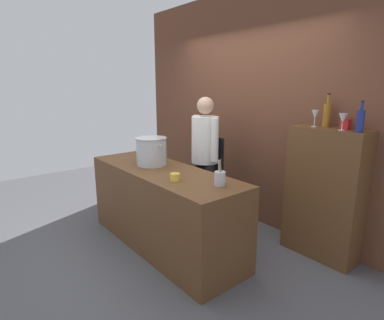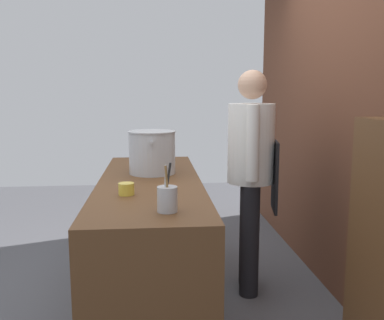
% 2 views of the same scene
% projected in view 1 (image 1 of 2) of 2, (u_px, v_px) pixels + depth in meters
% --- Properties ---
extents(ground_plane, '(8.00, 8.00, 0.00)m').
position_uv_depth(ground_plane, '(164.00, 244.00, 3.63)').
color(ground_plane, '#4C4C51').
extents(brick_back_panel, '(4.40, 0.10, 3.00)m').
position_uv_depth(brick_back_panel, '(250.00, 108.00, 4.14)').
color(brick_back_panel, brown).
rests_on(brick_back_panel, ground_plane).
extents(prep_counter, '(2.11, 0.70, 0.90)m').
position_uv_depth(prep_counter, '(163.00, 208.00, 3.53)').
color(prep_counter, brown).
rests_on(prep_counter, ground_plane).
extents(bar_cabinet, '(0.76, 0.32, 1.38)m').
position_uv_depth(bar_cabinet, '(324.00, 194.00, 3.27)').
color(bar_cabinet, brown).
rests_on(bar_cabinet, ground_plane).
extents(chef, '(0.52, 0.38, 1.66)m').
position_uv_depth(chef, '(205.00, 153.00, 3.97)').
color(chef, black).
rests_on(chef, ground_plane).
extents(stockpot_large, '(0.42, 0.36, 0.32)m').
position_uv_depth(stockpot_large, '(151.00, 151.00, 3.58)').
color(stockpot_large, '#B7BABF').
rests_on(stockpot_large, prep_counter).
extents(utensil_crock, '(0.10, 0.10, 0.25)m').
position_uv_depth(utensil_crock, '(220.00, 178.00, 2.86)').
color(utensil_crock, '#B7BABF').
rests_on(utensil_crock, prep_counter).
extents(butter_jar, '(0.09, 0.09, 0.07)m').
position_uv_depth(butter_jar, '(175.00, 177.00, 3.02)').
color(butter_jar, yellow).
rests_on(butter_jar, prep_counter).
extents(wine_bottle_amber, '(0.08, 0.08, 0.34)m').
position_uv_depth(wine_bottle_amber, '(327.00, 114.00, 3.18)').
color(wine_bottle_amber, '#8C5919').
rests_on(wine_bottle_amber, bar_cabinet).
extents(wine_bottle_cobalt, '(0.07, 0.07, 0.28)m').
position_uv_depth(wine_bottle_cobalt, '(360.00, 120.00, 2.83)').
color(wine_bottle_cobalt, navy).
rests_on(wine_bottle_cobalt, bar_cabinet).
extents(wine_glass_short, '(0.08, 0.08, 0.16)m').
position_uv_depth(wine_glass_short, '(343.00, 118.00, 2.93)').
color(wine_glass_short, silver).
rests_on(wine_glass_short, bar_cabinet).
extents(wine_glass_tall, '(0.08, 0.08, 0.17)m').
position_uv_depth(wine_glass_tall, '(315.00, 115.00, 3.19)').
color(wine_glass_tall, silver).
rests_on(wine_glass_tall, bar_cabinet).
extents(spice_tin_red, '(0.08, 0.08, 0.10)m').
position_uv_depth(spice_tin_red, '(346.00, 124.00, 3.02)').
color(spice_tin_red, red).
rests_on(spice_tin_red, bar_cabinet).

